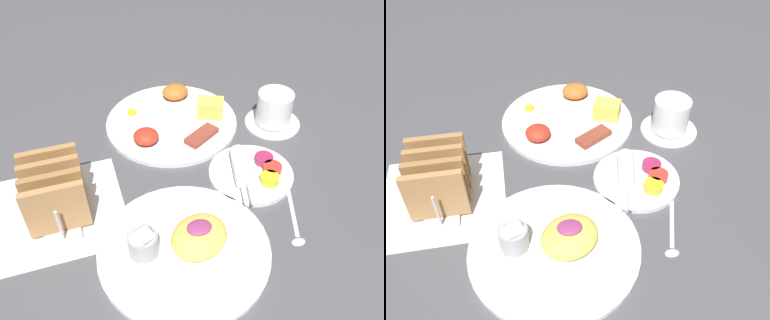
% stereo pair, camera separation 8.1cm
% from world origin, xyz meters
% --- Properties ---
extents(ground_plane, '(3.00, 3.00, 0.00)m').
position_xyz_m(ground_plane, '(0.00, 0.00, 0.00)').
color(ground_plane, '#47474C').
extents(napkin_flat, '(0.22, 0.22, 0.00)m').
position_xyz_m(napkin_flat, '(-0.23, 0.02, 0.00)').
color(napkin_flat, white).
rests_on(napkin_flat, ground_plane).
extents(plate_breakfast, '(0.28, 0.28, 0.05)m').
position_xyz_m(plate_breakfast, '(0.03, 0.20, 0.01)').
color(plate_breakfast, white).
rests_on(plate_breakfast, ground_plane).
extents(plate_condiments, '(0.16, 0.17, 0.04)m').
position_xyz_m(plate_condiments, '(0.13, -0.01, 0.01)').
color(plate_condiments, white).
rests_on(plate_condiments, ground_plane).
extents(plate_foreground, '(0.28, 0.28, 0.06)m').
position_xyz_m(plate_foreground, '(-0.04, -0.13, 0.01)').
color(plate_foreground, white).
rests_on(plate_foreground, ground_plane).
extents(toast_rack, '(0.10, 0.15, 0.10)m').
position_xyz_m(toast_rack, '(-0.23, 0.02, 0.05)').
color(toast_rack, '#B7B7BC').
rests_on(toast_rack, ground_plane).
extents(coffee_cup, '(0.12, 0.12, 0.08)m').
position_xyz_m(coffee_cup, '(0.24, 0.13, 0.04)').
color(coffee_cup, white).
rests_on(coffee_cup, ground_plane).
extents(teaspoon, '(0.06, 0.12, 0.01)m').
position_xyz_m(teaspoon, '(0.15, -0.14, 0.00)').
color(teaspoon, silver).
rests_on(teaspoon, ground_plane).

